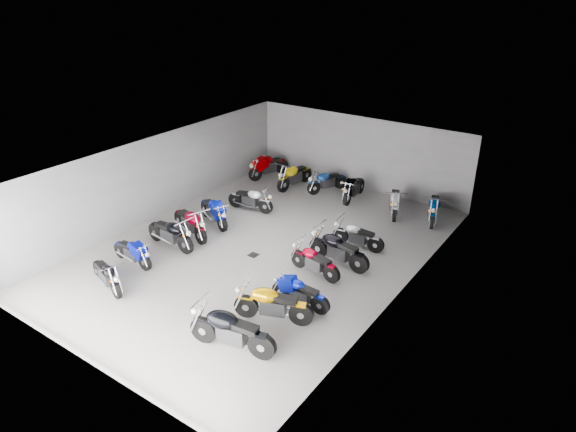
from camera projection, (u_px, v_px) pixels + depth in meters
The scene contains 24 objects.
ground at pixel (262, 249), 17.78m from camera, with size 14.00×14.00×0.00m, color gray.
wall_back at pixel (359, 153), 22.29m from camera, with size 10.00×0.10×3.20m, color gray.
wall_left at pixel (158, 177), 19.67m from camera, with size 0.10×14.00×3.20m, color gray.
wall_right at pixel (402, 249), 14.51m from camera, with size 0.10×14.00×3.20m, color gray.
ceiling at pixel (260, 161), 16.40m from camera, with size 10.00×14.00×0.04m, color black.
drain_grate at pixel (253, 255), 17.40m from camera, with size 0.32×0.32×0.01m, color black.
motorcycle_left_a at pixel (107, 275), 15.37m from camera, with size 1.91×0.66×0.86m.
motorcycle_left_b at pixel (132, 252), 16.69m from camera, with size 1.86×0.39×0.82m.
motorcycle_left_c at pixel (171, 233), 17.71m from camera, with size 2.21×0.46×0.97m.
motorcycle_left_d at pixel (190, 223), 18.44m from camera, with size 2.20×0.84×1.00m.
motorcycle_left_e at pixel (214, 211), 19.36m from camera, with size 2.04×1.02×0.96m.
motorcycle_left_f at pixel (251, 199), 20.51m from camera, with size 2.01×0.47×0.89m.
motorcycle_right_a at pixel (231, 331), 12.81m from camera, with size 2.37×0.70×1.05m.
motorcycle_right_b at pixel (272, 304), 13.91m from camera, with size 2.14×0.95×0.98m.
motorcycle_right_c at pixel (300, 293), 14.55m from camera, with size 1.88×0.39×0.83m.
motorcycle_right_d at pixel (314, 261), 16.12m from camera, with size 1.94×0.46×0.85m.
motorcycle_right_e at pixel (338, 250), 16.63m from camera, with size 2.27×0.49×1.00m.
motorcycle_right_f at pixel (357, 236), 17.70m from camera, with size 1.91×0.41×0.84m.
motorcycle_back_a at pixel (268, 166), 23.86m from camera, with size 0.73×2.22×0.99m.
motorcycle_back_b at pixel (294, 176), 22.73m from camera, with size 0.49×2.27×1.00m.
motorcycle_back_c at pixel (327, 181), 22.28m from camera, with size 0.96×1.90×0.89m.
motorcycle_back_d at pixel (354, 188), 21.50m from camera, with size 0.48×2.12×0.93m.
motorcycle_back_e at pixel (395, 201), 20.21m from camera, with size 1.00×2.05×0.96m.
motorcycle_back_f at pixel (434, 208), 19.64m from camera, with size 0.81×2.15×0.97m.
Camera 1 is at (9.61, -12.29, 8.64)m, focal length 32.00 mm.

